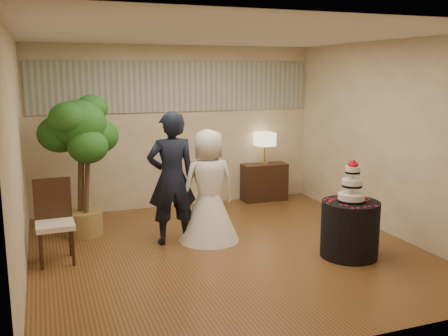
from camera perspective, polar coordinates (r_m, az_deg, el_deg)
name	(u,v)px	position (r m, az deg, el deg)	size (l,w,h in m)	color
floor	(227,251)	(6.75, 0.39, -9.46)	(5.00, 5.00, 0.00)	brown
ceiling	(228,35)	(6.34, 0.42, 14.99)	(5.00, 5.00, 0.00)	white
wall_back	(177,127)	(8.76, -5.40, 4.65)	(5.00, 0.06, 2.80)	beige
wall_front	(335,190)	(4.19, 12.56, -2.43)	(5.00, 0.06, 2.80)	beige
wall_left	(17,159)	(6.00, -22.55, 0.97)	(0.06, 5.00, 2.80)	beige
wall_right	(388,138)	(7.64, 18.26, 3.23)	(0.06, 5.00, 2.80)	beige
mural_border	(177,87)	(8.69, -5.45, 9.23)	(4.90, 0.02, 0.85)	#9FA395
groom	(172,178)	(6.85, -6.00, -1.19)	(0.67, 0.44, 1.84)	black
bride	(209,186)	(6.96, -1.77, -2.01)	(0.86, 0.86, 1.58)	white
cake_table	(350,229)	(6.65, 14.18, -6.78)	(0.74, 0.74, 0.73)	black
wedding_cake	(352,181)	(6.49, 14.44, -1.43)	(0.35, 0.35, 0.54)	white
console	(264,182)	(9.28, 4.61, -1.61)	(0.82, 0.37, 0.69)	#301D11
table_lamp	(265,148)	(9.16, 4.67, 2.26)	(0.31, 0.31, 0.58)	beige
ficus_tree	(80,165)	(7.43, -16.09, 0.32)	(0.99, 0.99, 2.08)	#245D1D
side_chair	(55,223)	(6.54, -18.77, -5.92)	(0.48, 0.50, 1.04)	#301D11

